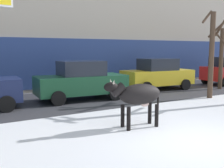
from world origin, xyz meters
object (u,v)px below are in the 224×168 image
(car_yellow_sedan, at_px, (158,74))
(bare_tree_left_lot, at_px, (222,56))
(cow_black, at_px, (138,95))
(bare_tree_right_lot, at_px, (212,51))
(car_darkgreen_sedan, at_px, (81,81))

(car_yellow_sedan, xyz_separation_m, bare_tree_left_lot, (3.45, -1.75, 1.07))
(cow_black, xyz_separation_m, bare_tree_left_lot, (9.11, 3.98, 0.99))
(cow_black, relative_size, car_yellow_sedan, 0.45)
(cow_black, height_order, car_yellow_sedan, car_yellow_sedan)
(bare_tree_left_lot, relative_size, bare_tree_right_lot, 0.95)
(car_darkgreen_sedan, relative_size, car_yellow_sedan, 1.00)
(bare_tree_right_lot, bearing_deg, car_yellow_sedan, 97.86)
(cow_black, xyz_separation_m, car_yellow_sedan, (5.66, 5.73, -0.09))
(car_darkgreen_sedan, height_order, bare_tree_right_lot, bare_tree_right_lot)
(cow_black, relative_size, bare_tree_left_lot, 0.47)
(cow_black, bearing_deg, car_darkgreen_sedan, 85.21)
(bare_tree_left_lot, height_order, bare_tree_right_lot, bare_tree_right_lot)
(car_yellow_sedan, height_order, bare_tree_left_lot, bare_tree_left_lot)
(car_darkgreen_sedan, bearing_deg, bare_tree_right_lot, -25.94)
(bare_tree_left_lot, distance_m, bare_tree_right_lot, 3.44)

